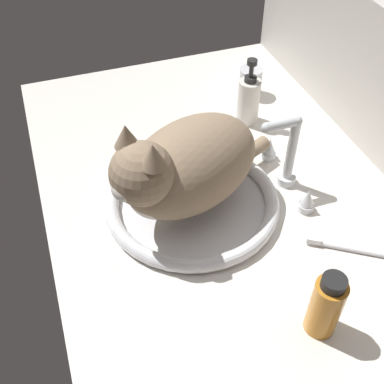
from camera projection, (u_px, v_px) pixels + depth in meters
countertop at (221, 200)px, 102.13cm from camera, size 115.73×72.38×3.00cm
sink_basin at (192, 201)px, 97.90cm from camera, size 35.65×35.65×2.89cm
faucet at (287, 159)px, 98.95cm from camera, size 20.62×9.56×17.41cm
cat at (183, 167)px, 89.25cm from camera, size 29.05×38.19×21.86cm
soap_pump_bottle at (248, 100)px, 115.59cm from camera, size 5.37×5.37×16.80cm
amber_bottle at (326, 305)px, 74.78cm from camera, size 5.12×5.12×13.23cm
metal_jar at (250, 81)px, 126.04cm from camera, size 6.07×6.07×7.28cm
toothbrush at (350, 249)px, 90.00cm from camera, size 10.39×14.99×1.70cm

